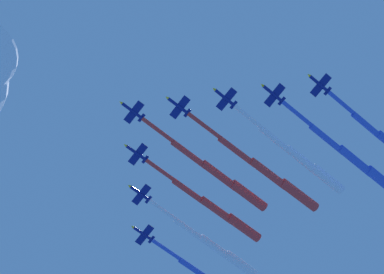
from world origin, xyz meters
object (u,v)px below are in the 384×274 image
(jet_starboard_inner, at_px, (217,210))
(jet_port_outer, at_px, (357,161))
(jet_port_inner, at_px, (270,174))
(jet_lead, at_px, (220,176))
(jet_port_mid, at_px, (302,160))
(jet_starboard_mid, at_px, (216,247))

(jet_starboard_inner, height_order, jet_port_outer, jet_starboard_inner)
(jet_port_inner, height_order, jet_port_outer, jet_port_inner)
(jet_starboard_inner, xyz_separation_m, jet_port_outer, (50.64, 14.52, -3.56))
(jet_port_inner, bearing_deg, jet_port_outer, 29.10)
(jet_port_inner, bearing_deg, jet_lead, -144.49)
(jet_port_mid, xyz_separation_m, jet_port_outer, (14.57, 11.24, -2.98))
(jet_starboard_inner, bearing_deg, jet_port_outer, 16.00)
(jet_port_mid, distance_m, jet_port_outer, 18.64)
(jet_port_mid, bearing_deg, jet_port_outer, 37.67)
(jet_port_mid, height_order, jet_starboard_mid, jet_starboard_mid)
(jet_port_mid, relative_size, jet_starboard_mid, 1.00)
(jet_lead, xyz_separation_m, jet_starboard_mid, (-20.42, 22.33, -0.10))
(jet_lead, distance_m, jet_starboard_inner, 14.35)
(jet_port_mid, bearing_deg, jet_port_inner, -163.62)
(jet_starboard_inner, relative_size, jet_port_mid, 1.02)
(jet_starboard_inner, xyz_separation_m, jet_starboard_mid, (-10.56, 11.91, -0.41))
(jet_starboard_inner, height_order, jet_port_mid, jet_starboard_inner)
(jet_port_inner, relative_size, jet_starboard_inner, 1.10)
(jet_starboard_inner, bearing_deg, jet_port_inner, -0.54)
(jet_lead, relative_size, jet_starboard_mid, 1.08)
(jet_port_mid, bearing_deg, jet_starboard_inner, -174.81)
(jet_port_inner, relative_size, jet_port_outer, 1.05)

